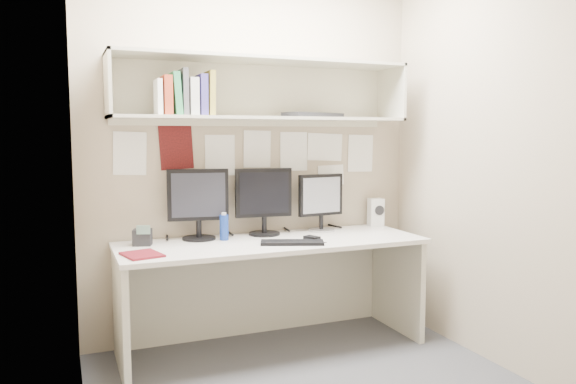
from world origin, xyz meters
name	(u,v)px	position (x,y,z in m)	size (l,w,h in m)	color
wall_back	(254,152)	(0.00, 1.00, 1.30)	(2.40, 0.02, 2.60)	tan
wall_front	(426,167)	(0.00, -1.00, 1.30)	(2.40, 0.02, 2.60)	tan
wall_left	(77,161)	(-1.20, 0.00, 1.30)	(0.02, 2.00, 2.60)	tan
wall_right	(489,154)	(1.20, 0.00, 1.30)	(0.02, 2.00, 2.60)	tan
desk	(272,294)	(0.00, 0.65, 0.37)	(2.00, 0.70, 0.73)	beige
overhead_hutch	(261,90)	(0.00, 0.86, 1.72)	(2.00, 0.38, 0.40)	beige
pinned_papers	(255,159)	(0.00, 0.99, 1.25)	(1.92, 0.01, 0.48)	white
monitor_left	(198,201)	(-0.44, 0.87, 0.98)	(0.40, 0.22, 0.47)	black
monitor_center	(264,199)	(0.02, 0.87, 0.98)	(0.40, 0.22, 0.46)	black
monitor_right	(321,199)	(0.46, 0.87, 0.96)	(0.35, 0.19, 0.41)	#A5A5AA
keyboard	(292,242)	(0.07, 0.48, 0.74)	(0.40, 0.14, 0.02)	black
mouse	(312,238)	(0.24, 0.53, 0.75)	(0.06, 0.10, 0.03)	black
speaker	(376,212)	(0.94, 0.91, 0.83)	(0.12, 0.13, 0.21)	silver
blue_bottle	(224,227)	(-0.29, 0.78, 0.82)	(0.06, 0.06, 0.18)	navy
maroon_notebook	(142,255)	(-0.86, 0.49, 0.74)	(0.19, 0.24, 0.01)	maroon
desk_phone	(142,237)	(-0.81, 0.80, 0.78)	(0.13, 0.13, 0.13)	black
book_stack	(185,95)	(-0.53, 0.75, 1.67)	(0.35, 0.18, 0.28)	white
hutch_tray	(313,115)	(0.38, 0.83, 1.56)	(0.45, 0.17, 0.03)	black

